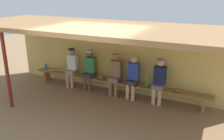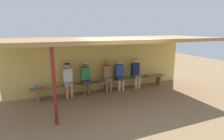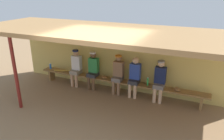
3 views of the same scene
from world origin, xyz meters
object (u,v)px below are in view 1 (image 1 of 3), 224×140
player_in_white (90,68)px  water_bottle_clear (46,66)px  baseball_bat (61,71)px  bench (114,83)px  player_shirtless_tan (115,72)px  baseball_glove_worn (177,90)px  support_post (7,71)px  player_in_red (72,66)px  water_bottle_blue (147,82)px  player_in_blue (159,79)px  player_leftmost (133,76)px  baseball_glove_dark_brown (101,78)px

player_in_white → water_bottle_clear: (-1.89, 0.01, -0.18)m
baseball_bat → bench: bearing=-19.8°
player_shirtless_tan → player_in_white: bearing=180.0°
player_in_white → baseball_glove_worn: 2.92m
support_post → player_shirtless_tan: 3.17m
support_post → player_shirtless_tan: support_post is taller
player_shirtless_tan → support_post: bearing=-138.0°
player_in_red → water_bottle_blue: (2.68, 0.00, -0.15)m
player_shirtless_tan → baseball_bat: 2.15m
player_in_blue → baseball_glove_worn: player_in_blue is taller
support_post → player_in_red: support_post is taller
support_post → player_in_white: bearing=56.6°
water_bottle_blue → bench: bearing=-179.7°
water_bottle_clear → bench: bearing=-0.3°
player_leftmost → baseball_glove_dark_brown: bearing=-177.9°
player_shirtless_tan → player_in_blue: (1.41, 0.00, 0.00)m
water_bottle_blue → player_leftmost: bearing=-179.6°
support_post → baseball_glove_dark_brown: support_post is taller
player_in_red → water_bottle_clear: bearing=179.5°
water_bottle_clear → water_bottle_blue: 3.87m
water_bottle_clear → baseball_glove_dark_brown: 2.35m
player_in_blue → water_bottle_clear: bearing=179.9°
bench → water_bottle_clear: 2.79m
player_in_blue → water_bottle_blue: bearing=179.6°
player_in_red → baseball_glove_dark_brown: 1.19m
player_in_blue → baseball_glove_worn: bearing=-0.2°
bench → player_leftmost: bearing=0.3°
baseball_glove_worn → player_shirtless_tan: bearing=66.8°
support_post → player_shirtless_tan: (2.34, 2.10, -0.35)m
support_post → water_bottle_blue: bearing=32.0°
water_bottle_clear → support_post: bearing=-76.7°
baseball_glove_worn → bench: bearing=66.9°
player_in_blue → baseball_glove_worn: 0.60m
player_in_red → baseball_glove_worn: size_ratio=5.60×
bench → player_shirtless_tan: player_shirtless_tan is taller
player_shirtless_tan → baseball_glove_worn: player_shirtless_tan is taller
player_shirtless_tan → player_in_blue: 1.41m
player_shirtless_tan → water_bottle_blue: bearing=0.2°
support_post → bench: (2.28, 2.10, -0.71)m
bench → player_in_white: (-0.90, 0.00, 0.36)m
player_in_blue → baseball_bat: (-3.54, -0.00, -0.25)m
support_post → player_leftmost: 3.62m
bench → player_in_red: (-1.60, 0.00, 0.36)m
player_in_blue → water_bottle_clear: player_in_blue is taller
baseball_glove_worn → baseball_bat: size_ratio=0.29×
player_in_blue → baseball_glove_worn: (0.55, -0.00, -0.24)m
player_in_white → support_post: bearing=-123.4°
baseball_glove_worn → baseball_bat: baseball_glove_worn is taller
water_bottle_blue → baseball_bat: 3.17m
baseball_glove_worn → player_in_white: bearing=66.8°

